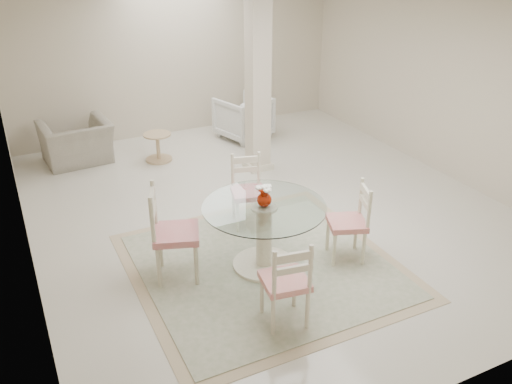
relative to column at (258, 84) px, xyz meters
name	(u,v)px	position (x,y,z in m)	size (l,w,h in m)	color
ground	(267,208)	(-0.50, -1.30, -1.35)	(7.00, 7.00, 0.00)	beige
room_shell	(268,73)	(-0.50, -1.30, 0.51)	(6.02, 7.02, 2.71)	beige
column	(258,84)	(0.00, 0.00, 0.00)	(0.30, 0.30, 2.70)	beige
area_rug	(264,266)	(-1.17, -2.53, -1.34)	(2.85, 2.85, 0.02)	tan
dining_table	(264,237)	(-1.17, -2.53, -0.96)	(1.34, 1.34, 0.77)	#F3ECC8
red_vase	(264,196)	(-1.17, -2.53, -0.46)	(0.19, 0.18, 0.24)	#A11D04
dining_chair_east	(353,217)	(-0.19, -2.80, -0.81)	(0.53, 0.53, 1.03)	#F2EBC7
dining_chair_north	(248,185)	(-0.91, -1.55, -0.81)	(0.50, 0.50, 1.02)	beige
dining_chair_west	(168,227)	(-2.16, -2.26, -0.72)	(0.61, 0.61, 1.19)	beige
dining_chair_south	(287,278)	(-1.43, -3.51, -0.80)	(0.48, 0.48, 1.04)	beige
recliner_taupe	(77,142)	(-2.51, 1.49, -1.01)	(1.04, 0.91, 0.68)	#A29886
armchair_white	(243,117)	(0.38, 1.35, -0.97)	(0.81, 0.83, 0.76)	white
side_table	(158,148)	(-1.32, 0.98, -1.14)	(0.44, 0.44, 0.46)	tan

